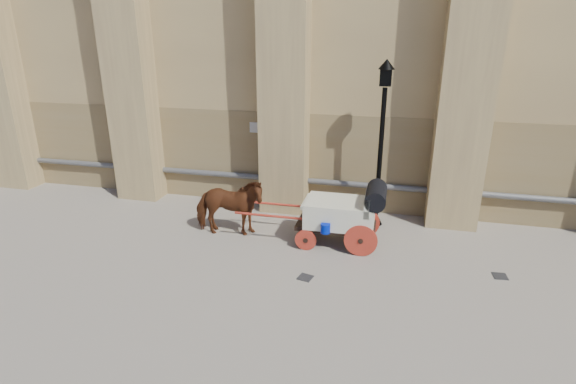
# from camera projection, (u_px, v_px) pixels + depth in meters

# --- Properties ---
(ground) EXTENTS (90.00, 90.00, 0.00)m
(ground) POSITION_uv_depth(u_px,v_px,m) (289.00, 267.00, 10.84)
(ground) COLOR gray
(ground) RESTS_ON ground
(horse) EXTENTS (2.07, 1.16, 1.66)m
(horse) POSITION_uv_depth(u_px,v_px,m) (229.00, 207.00, 12.25)
(horse) COLOR #612E13
(horse) RESTS_ON ground
(carriage) EXTENTS (3.92, 1.39, 1.71)m
(carriage) POSITION_uv_depth(u_px,v_px,m) (345.00, 212.00, 11.69)
(carriage) COLOR black
(carriage) RESTS_ON ground
(street_lamp) EXTENTS (0.44, 0.44, 4.68)m
(street_lamp) POSITION_uv_depth(u_px,v_px,m) (381.00, 141.00, 12.38)
(street_lamp) COLOR black
(street_lamp) RESTS_ON ground
(drain_grate_near) EXTENTS (0.39, 0.39, 0.01)m
(drain_grate_near) POSITION_uv_depth(u_px,v_px,m) (305.00, 277.00, 10.38)
(drain_grate_near) COLOR black
(drain_grate_near) RESTS_ON ground
(drain_grate_far) EXTENTS (0.34, 0.34, 0.01)m
(drain_grate_far) POSITION_uv_depth(u_px,v_px,m) (500.00, 276.00, 10.44)
(drain_grate_far) COLOR black
(drain_grate_far) RESTS_ON ground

